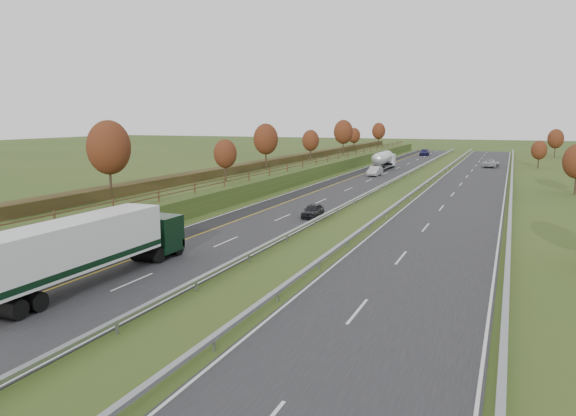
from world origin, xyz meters
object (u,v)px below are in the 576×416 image
Objects in this scene: car_dark_near at (313,211)px; car_silver_mid at (375,171)px; car_oncoming at (491,163)px; box_lorry at (90,246)px; road_tanker at (384,160)px; car_small_far at (424,152)px.

car_silver_mid reaches higher than car_dark_near.
car_silver_mid is at bearing 91.83° from car_dark_near.
car_oncoming is at bearing 56.06° from car_silver_mid.
box_lorry reaches higher than road_tanker.
car_small_far is at bearing 91.23° from car_silver_mid.
box_lorry is 125.19m from car_small_far.
road_tanker is 12.62m from car_silver_mid.
car_small_far reaches higher than car_oncoming.
box_lorry is 26.89m from car_dark_near.
road_tanker is 2.02× the size of car_small_far.
car_silver_mid is (-3.53, 42.26, 0.14)m from car_dark_near.
road_tanker is at bearing -95.56° from car_small_far.
road_tanker is 44.02m from car_small_far.
car_small_far reaches higher than car_dark_near.
car_small_far is 35.96m from car_oncoming.
car_silver_mid is 56.50m from car_small_far.
box_lorry reaches higher than car_oncoming.
box_lorry is 4.14× the size of car_dark_near.
car_silver_mid is 0.88× the size of car_small_far.
car_dark_near is 68.97m from car_oncoming.
car_small_far is at bearing 88.24° from road_tanker.
car_silver_mid is at bearing 88.95° from box_lorry.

